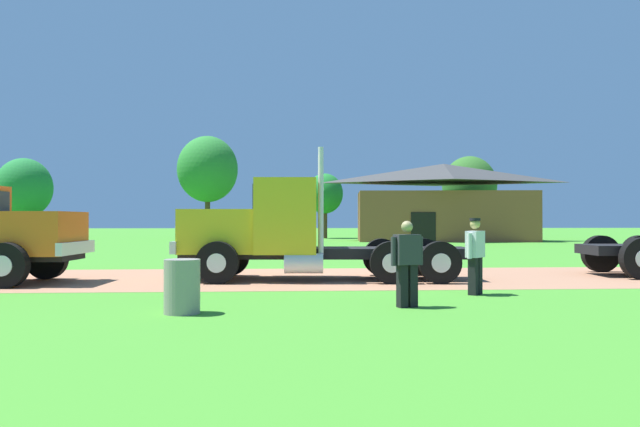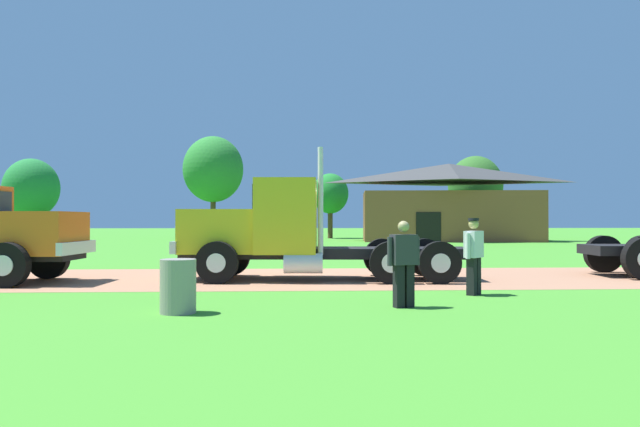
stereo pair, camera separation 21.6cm
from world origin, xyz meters
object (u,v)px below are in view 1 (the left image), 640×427
visitor_standing_near (475,253)px  visitor_walking_mid (407,260)px  steel_barrel (182,286)px  shed_building (444,203)px  truck_foreground_white (284,233)px

visitor_standing_near → visitor_walking_mid: size_ratio=1.04×
visitor_standing_near → visitor_walking_mid: bearing=-136.8°
visitor_standing_near → steel_barrel: size_ratio=1.77×
steel_barrel → shed_building: shed_building is taller
shed_building → visitor_walking_mid: bearing=-106.3°
visitor_standing_near → truck_foreground_white: bearing=139.6°
truck_foreground_white → visitor_standing_near: truck_foreground_white is taller
truck_foreground_white → steel_barrel: bearing=-106.9°
visitor_standing_near → shed_building: 34.00m
visitor_walking_mid → shed_building: size_ratio=0.11×
truck_foreground_white → shed_building: (12.43, 29.36, 1.63)m
visitor_walking_mid → shed_building: 36.18m
steel_barrel → shed_building: bearing=68.0°
visitor_standing_near → shed_building: shed_building is taller
visitor_standing_near → steel_barrel: 6.39m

